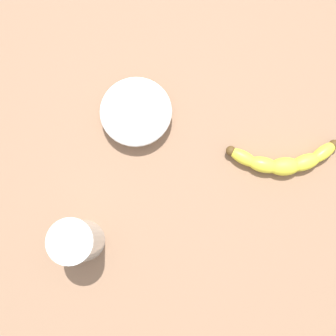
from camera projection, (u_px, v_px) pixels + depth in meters
wooden_tabletop at (189, 218)px, 72.13cm from camera, size 120.00×120.00×3.00cm
banana at (284, 161)px, 70.72cm from camera, size 8.84×20.07×3.28cm
smoothie_glass at (78, 241)px, 64.66cm from camera, size 7.17×7.17×11.34cm
ceramic_bowl at (136, 113)px, 71.68cm from camera, size 13.00×13.00×3.60cm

